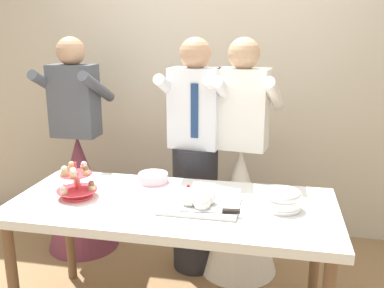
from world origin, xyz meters
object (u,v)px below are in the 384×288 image
person_groom (196,170)px  cupcake_stand (77,182)px  plate_stack (282,200)px  person_guest (80,178)px  person_bride (240,194)px  dessert_table (172,215)px  round_cake (153,179)px  main_cake_tray (200,200)px

person_groom → cupcake_stand: bearing=-128.6°
plate_stack → person_guest: bearing=154.1°
cupcake_stand → person_guest: size_ratio=0.14×
person_groom → person_bride: same height
cupcake_stand → person_groom: (0.55, 0.69, -0.12)m
person_bride → dessert_table: bearing=-114.9°
cupcake_stand → person_guest: (-0.40, 0.81, -0.28)m
cupcake_stand → person_groom: size_ratio=0.14×
person_guest → round_cake: bearing=-34.1°
person_bride → person_guest: (-1.27, 0.10, 0.00)m
cupcake_stand → person_groom: bearing=51.4°
main_cake_tray → person_bride: size_ratio=0.26×
dessert_table → cupcake_stand: 0.57m
plate_stack → person_guest: size_ratio=0.12×
main_cake_tray → dessert_table: bearing=167.8°
person_guest → dessert_table: bearing=-39.4°
person_bride → person_groom: bearing=-175.5°
person_guest → main_cake_tray: bearing=-36.2°
plate_stack → person_guest: (-1.54, 0.75, -0.24)m
cupcake_stand → person_groom: 0.89m
main_cake_tray → plate_stack: main_cake_tray is taller
cupcake_stand → main_cake_tray: (0.71, 0.00, -0.05)m
main_cake_tray → person_guest: person_guest is taller
main_cake_tray → person_groom: size_ratio=0.26×
dessert_table → main_cake_tray: 0.20m
main_cake_tray → person_guest: size_ratio=0.26×
round_cake → dessert_table: bearing=-54.4°
cupcake_stand → person_guest: bearing=116.2°
person_groom → person_bride: size_ratio=1.00×
person_bride → cupcake_stand: bearing=-140.3°
cupcake_stand → plate_stack: 1.14m
dessert_table → person_groom: (0.00, 0.66, 0.05)m
dessert_table → main_cake_tray: bearing=-12.2°
plate_stack → person_groom: (-0.59, 0.63, -0.08)m
round_cake → person_bride: size_ratio=0.14×
dessert_table → person_bride: person_bride is taller
cupcake_stand → person_guest: person_guest is taller
main_cake_tray → round_cake: bearing=139.8°
person_bride → person_guest: size_ratio=1.00×
round_cake → person_guest: (-0.76, 0.52, -0.22)m
main_cake_tray → person_groom: bearing=103.1°
cupcake_stand → main_cake_tray: cupcake_stand is taller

